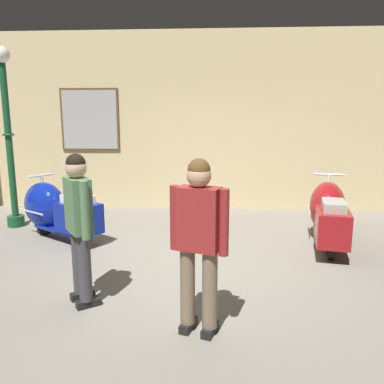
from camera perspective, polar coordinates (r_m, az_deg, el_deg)
ground_plane at (r=4.98m, az=0.57°, el=-11.03°), size 60.00×60.00×0.00m
showroom_back_wall at (r=7.90m, az=0.69°, el=10.21°), size 18.00×0.63×3.50m
scooter_0 at (r=6.39m, az=-19.50°, el=-2.49°), size 1.58×1.24×0.97m
scooter_1 at (r=6.08m, az=19.39°, el=-2.96°), size 0.77×1.72×1.01m
lamppost at (r=7.18m, az=-25.37°, el=7.84°), size 0.28×0.28×2.97m
visitor_0 at (r=3.28m, az=1.00°, el=-6.37°), size 0.50×0.32×1.54m
visitor_1 at (r=3.96m, az=-16.25°, el=-3.85°), size 0.38×0.43×1.53m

